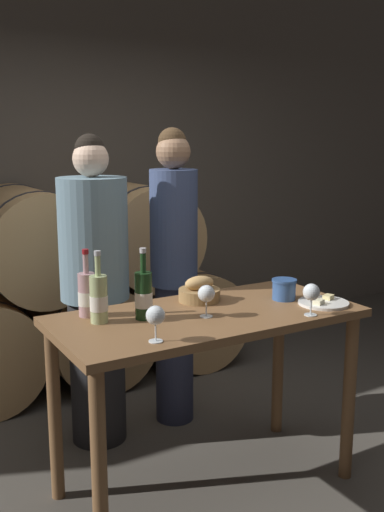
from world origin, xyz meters
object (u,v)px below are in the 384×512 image
object	(u,v)px
person_left	(95,292)
wine_glass_far_left	(155,316)
wine_bottle_white	(99,299)
wine_bottle_rose	(87,294)
wine_glass_left	(206,294)
tasting_table	(207,340)
bread_basket	(199,292)
cheese_plate	(323,303)
wine_glass_center	(311,293)
blue_crock	(284,288)
person_right	(174,272)
wine_bottle_red	(144,295)

from	to	relation	value
person_left	wine_glass_far_left	size ratio (longest dim) A/B	11.49
wine_bottle_white	wine_bottle_rose	bearing A→B (deg)	96.02
wine_glass_left	tasting_table	bearing A→B (deg)	56.65
bread_basket	cheese_plate	distance (m)	0.62
tasting_table	wine_glass_center	size ratio (longest dim) A/B	9.62
blue_crock	bread_basket	bearing A→B (deg)	153.67
wine_bottle_white	bread_basket	world-z (taller)	wine_bottle_white
wine_glass_center	person_right	bearing A→B (deg)	99.98
wine_bottle_white	wine_bottle_rose	distance (m)	0.12
wine_glass_center	bread_basket	bearing A→B (deg)	124.35
person_left	blue_crock	size ratio (longest dim) A/B	13.70
wine_bottle_red	wine_bottle_white	xyz separation A→B (m)	(-0.20, 0.05, -0.00)
tasting_table	wine_glass_center	distance (m)	0.55
bread_basket	tasting_table	bearing A→B (deg)	-111.15
person_left	wine_glass_left	size ratio (longest dim) A/B	11.49
tasting_table	cheese_plate	distance (m)	0.62
person_left	tasting_table	bearing A→B (deg)	-69.05
person_left	wine_glass_center	size ratio (longest dim) A/B	11.49
wine_glass_left	wine_bottle_rose	bearing A→B (deg)	148.46
tasting_table	wine_bottle_rose	bearing A→B (deg)	155.38
wine_bottle_red	wine_bottle_white	world-z (taller)	wine_bottle_red
tasting_table	person_right	distance (m)	0.78
person_right	wine_glass_far_left	xyz separation A→B (m)	(-0.61, -0.97, 0.08)
person_left	cheese_plate	distance (m)	1.24
person_left	wine_glass_center	bearing A→B (deg)	-56.16
blue_crock	wine_glass_center	size ratio (longest dim) A/B	0.84
wine_bottle_red	wine_glass_far_left	world-z (taller)	wine_bottle_red
wine_bottle_red	wine_glass_far_left	distance (m)	0.32
wine_bottle_red	wine_glass_left	xyz separation A→B (m)	(0.26, -0.12, -0.00)
cheese_plate	wine_glass_far_left	xyz separation A→B (m)	(-0.97, -0.07, 0.10)
wine_bottle_white	bread_basket	bearing A→B (deg)	7.81
wine_bottle_rose	blue_crock	size ratio (longest dim) A/B	2.49
tasting_table	wine_glass_far_left	xyz separation A→B (m)	(-0.39, -0.24, 0.25)
bread_basket	cheese_plate	xyz separation A→B (m)	(0.50, -0.36, -0.04)
wine_glass_far_left	bread_basket	bearing A→B (deg)	42.99
person_right	cheese_plate	xyz separation A→B (m)	(0.36, -0.90, -0.02)
person_right	cheese_plate	size ratio (longest dim) A/B	7.10
cheese_plate	wine_glass_center	size ratio (longest dim) A/B	1.65
wine_glass_left	person_right	bearing A→B (deg)	71.92
tasting_table	wine_glass_left	world-z (taller)	wine_glass_left
bread_basket	cheese_plate	size ratio (longest dim) A/B	0.84
wine_bottle_white	wine_glass_left	bearing A→B (deg)	-20.44
tasting_table	cheese_plate	bearing A→B (deg)	-16.50
person_right	blue_crock	size ratio (longest dim) A/B	13.98
wine_bottle_rose	cheese_plate	bearing A→B (deg)	-20.41
wine_bottle_rose	person_right	bearing A→B (deg)	34.37
person_left	wine_glass_far_left	xyz separation A→B (m)	(-0.11, -0.97, 0.14)
wine_bottle_white	wine_glass_left	size ratio (longest dim) A/B	2.16
tasting_table	person_right	size ratio (longest dim) A/B	0.82
tasting_table	wine_bottle_white	distance (m)	0.57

